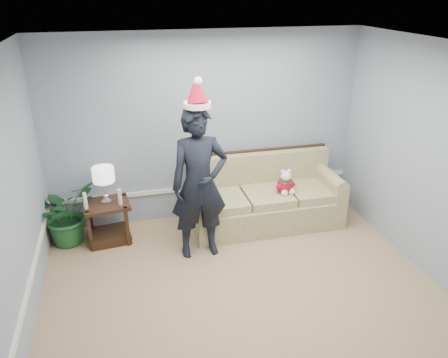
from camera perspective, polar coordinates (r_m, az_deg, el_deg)
name	(u,v)px	position (r m, az deg, el deg)	size (l,w,h in m)	color
room_shell	(263,209)	(4.00, 5.11, -3.92)	(4.54, 5.04, 2.74)	tan
wainscot_trim	(133,243)	(5.28, -11.85, -8.15)	(4.49, 4.99, 0.06)	white
sofa	(264,199)	(6.40, 5.27, -2.65)	(2.14, 0.93, 1.00)	#58622E
side_table	(109,226)	(6.16, -14.80, -5.94)	(0.64, 0.55, 0.57)	#341F12
table_lamp	(103,176)	(5.86, -15.47, 0.38)	(0.28, 0.28, 0.50)	silver
candle_pair	(103,199)	(5.88, -15.56, -2.59)	(0.49, 0.06, 0.22)	silver
houseplant	(66,213)	(6.21, -19.92, -4.24)	(0.77, 0.67, 0.86)	#1E5A2A
man	(199,184)	(5.37, -3.24, -0.69)	(0.71, 0.47, 1.95)	black
santa_hat	(197,93)	(5.03, -3.58, 11.12)	(0.33, 0.37, 0.37)	white
teddy_bear	(285,184)	(6.19, 8.02, -0.70)	(0.25, 0.26, 0.36)	white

